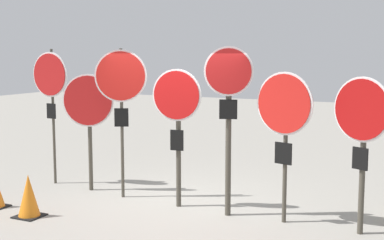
{
  "coord_description": "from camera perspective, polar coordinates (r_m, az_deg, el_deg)",
  "views": [
    {
      "loc": [
        4.01,
        -7.58,
        2.51
      ],
      "look_at": [
        0.29,
        0.0,
        1.44
      ],
      "focal_mm": 50.0,
      "sensor_mm": 36.0,
      "label": 1
    }
  ],
  "objects": [
    {
      "name": "stop_sign_3",
      "position": [
        8.55,
        -1.6,
        0.98
      ],
      "size": [
        0.83,
        0.17,
        2.26
      ],
      "rotation": [
        0.0,
        0.0,
        0.1
      ],
      "color": "#474238",
      "rests_on": "ground"
    },
    {
      "name": "ground_plane",
      "position": [
        8.94,
        -1.72,
        -9.12
      ],
      "size": [
        40.0,
        40.0,
        0.0
      ],
      "primitive_type": "plane",
      "color": "gray"
    },
    {
      "name": "stop_sign_4",
      "position": [
        8.07,
        3.91,
        2.09
      ],
      "size": [
        0.72,
        0.26,
        2.61
      ],
      "rotation": [
        0.0,
        0.0,
        0.31
      ],
      "color": "#474238",
      "rests_on": "ground"
    },
    {
      "name": "stop_sign_5",
      "position": [
        7.84,
        9.81,
        0.54
      ],
      "size": [
        0.9,
        0.27,
        2.24
      ],
      "rotation": [
        0.0,
        0.0,
        -0.26
      ],
      "color": "#474238",
      "rests_on": "ground"
    },
    {
      "name": "stop_sign_0",
      "position": [
        10.44,
        -14.87,
        3.83
      ],
      "size": [
        0.85,
        0.13,
        2.58
      ],
      "rotation": [
        0.0,
        0.0,
        -0.07
      ],
      "color": "#474238",
      "rests_on": "ground"
    },
    {
      "name": "stop_sign_2",
      "position": [
        9.17,
        -7.59,
        3.6
      ],
      "size": [
        0.81,
        0.42,
        2.58
      ],
      "rotation": [
        0.0,
        0.0,
        0.46
      ],
      "color": "#474238",
      "rests_on": "ground"
    },
    {
      "name": "stop_sign_6",
      "position": [
        7.59,
        17.67,
        -0.55
      ],
      "size": [
        0.82,
        0.41,
        2.19
      ],
      "rotation": [
        0.0,
        0.0,
        -0.45
      ],
      "color": "#474238",
      "rests_on": "ground"
    },
    {
      "name": "stop_sign_1",
      "position": [
        9.78,
        -11.0,
        1.28
      ],
      "size": [
        0.91,
        0.33,
        2.14
      ],
      "rotation": [
        0.0,
        0.0,
        0.32
      ],
      "color": "#474238",
      "rests_on": "ground"
    },
    {
      "name": "traffic_cone_0",
      "position": [
        8.65,
        -17.02,
        -7.76
      ],
      "size": [
        0.4,
        0.4,
        0.66
      ],
      "color": "black",
      "rests_on": "ground"
    }
  ]
}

